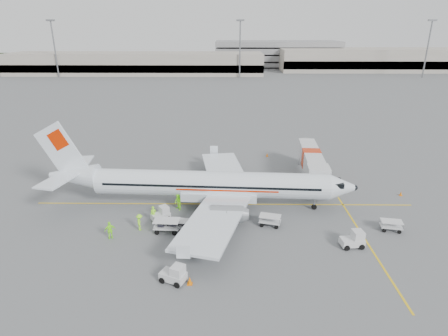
{
  "coord_description": "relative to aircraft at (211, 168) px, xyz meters",
  "views": [
    {
      "loc": [
        0.51,
        -39.69,
        19.57
      ],
      "look_at": [
        0.0,
        2.0,
        3.8
      ],
      "focal_mm": 30.0,
      "sensor_mm": 36.0,
      "label": 1
    }
  ],
  "objects": [
    {
      "name": "mast_west",
      "position": [
        -68.58,
        118.56,
        6.19
      ],
      "size": [
        3.2,
        1.2,
        22.0
      ],
      "primitive_type": null,
      "color": "slate",
      "rests_on": "ground"
    },
    {
      "name": "belt_loader",
      "position": [
        0.07,
        -5.09,
        -3.5
      ],
      "size": [
        4.96,
        2.23,
        2.61
      ],
      "primitive_type": null,
      "rotation": [
        0.0,
        0.0,
        -0.09
      ],
      "color": "silver",
      "rests_on": "ground"
    },
    {
      "name": "terminal_east",
      "position": [
        71.42,
        145.56,
        0.19
      ],
      "size": [
        90.0,
        26.0,
        10.0
      ],
      "primitive_type": null,
      "color": "gray",
      "rests_on": "ground"
    },
    {
      "name": "ground",
      "position": [
        1.42,
        0.56,
        -4.81
      ],
      "size": [
        360.0,
        360.0,
        0.0
      ],
      "primitive_type": "plane",
      "color": "#56595B"
    },
    {
      "name": "cart_loaded_b",
      "position": [
        -2.84,
        -5.4,
        -4.28
      ],
      "size": [
        2.15,
        1.4,
        1.06
      ],
      "primitive_type": null,
      "rotation": [
        0.0,
        0.0,
        -0.1
      ],
      "color": "silver",
      "rests_on": "ground"
    },
    {
      "name": "parking_garage",
      "position": [
        26.42,
        160.56,
        2.19
      ],
      "size": [
        62.0,
        24.0,
        14.0
      ],
      "primitive_type": null,
      "color": "slate",
      "rests_on": "ground"
    },
    {
      "name": "stripe_lead",
      "position": [
        1.42,
        0.56,
        -4.8
      ],
      "size": [
        44.0,
        0.2,
        0.01
      ],
      "primitive_type": "cube",
      "color": "yellow",
      "rests_on": "ground"
    },
    {
      "name": "cart_empty_b",
      "position": [
        18.61,
        -5.28,
        -4.26
      ],
      "size": [
        2.26,
        1.57,
        1.09
      ],
      "primitive_type": null,
      "rotation": [
        0.0,
        0.0,
        -0.17
      ],
      "color": "silver",
      "rests_on": "ground"
    },
    {
      "name": "jet_bridge",
      "position": [
        13.1,
        8.58,
        -2.75
      ],
      "size": [
        4.07,
        15.87,
        4.12
      ],
      "primitive_type": null,
      "rotation": [
        0.0,
        0.0,
        -0.07
      ],
      "color": "silver",
      "rests_on": "ground"
    },
    {
      "name": "crew_b",
      "position": [
        -3.74,
        -0.94,
        -3.85
      ],
      "size": [
        1.14,
        1.18,
        1.92
      ],
      "primitive_type": "imported",
      "rotation": [
        0.0,
        0.0,
        -0.95
      ],
      "color": "#89E920",
      "rests_on": "ground"
    },
    {
      "name": "terminal_west",
      "position": [
        -38.58,
        130.56,
        -0.31
      ],
      "size": [
        110.0,
        22.0,
        9.0
      ],
      "primitive_type": null,
      "color": "gray",
      "rests_on": "ground"
    },
    {
      "name": "cart_empty_a",
      "position": [
        6.33,
        -4.42,
        -4.23
      ],
      "size": [
        2.46,
        1.81,
        1.15
      ],
      "primitive_type": null,
      "rotation": [
        0.0,
        0.0,
        -0.25
      ],
      "color": "silver",
      "rests_on": "ground"
    },
    {
      "name": "aircraft",
      "position": [
        0.0,
        0.0,
        0.0
      ],
      "size": [
        36.34,
        29.23,
        9.62
      ],
      "primitive_type": null,
      "rotation": [
        0.0,
        0.0,
        -0.06
      ],
      "color": "white",
      "rests_on": "ground"
    },
    {
      "name": "tug_aft",
      "position": [
        -5.35,
        -3.37,
        -4.06
      ],
      "size": [
        2.23,
        2.03,
        1.5
      ],
      "primitive_type": null,
      "rotation": [
        0.0,
        0.0,
        0.61
      ],
      "color": "silver",
      "rests_on": "ground"
    },
    {
      "name": "tug_mid",
      "position": [
        -2.54,
        -13.77,
        -4.01
      ],
      "size": [
        2.37,
        1.91,
        1.6
      ],
      "primitive_type": null,
      "rotation": [
        0.0,
        0.0,
        -0.41
      ],
      "color": "silver",
      "rests_on": "ground"
    },
    {
      "name": "cart_loaded_a",
      "position": [
        -4.27,
        -5.82,
        -4.14
      ],
      "size": [
        2.65,
        1.66,
        1.34
      ],
      "primitive_type": null,
      "rotation": [
        0.0,
        0.0,
        -0.06
      ],
      "color": "silver",
      "rests_on": "ground"
    },
    {
      "name": "mast_east",
      "position": [
        81.42,
        118.56,
        6.19
      ],
      "size": [
        3.2,
        1.2,
        22.0
      ],
      "primitive_type": null,
      "color": "slate",
      "rests_on": "ground"
    },
    {
      "name": "crew_d",
      "position": [
        -9.63,
        -7.2,
        -3.89
      ],
      "size": [
        1.16,
        0.93,
        1.84
      ],
      "primitive_type": "imported",
      "rotation": [
        0.0,
        0.0,
        3.67
      ],
      "color": "#89E920",
      "rests_on": "ground"
    },
    {
      "name": "crew_a",
      "position": [
        -6.05,
        -3.59,
        -3.96
      ],
      "size": [
        0.69,
        0.52,
        1.7
      ],
      "primitive_type": "imported",
      "rotation": [
        0.0,
        0.0,
        0.19
      ],
      "color": "#89E920",
      "rests_on": "ground"
    },
    {
      "name": "cone_stbd",
      "position": [
        -1.15,
        -14.1,
        -4.45
      ],
      "size": [
        0.43,
        0.43,
        0.71
      ],
      "primitive_type": "cone",
      "color": "#E36602",
      "rests_on": "ground"
    },
    {
      "name": "mast_center",
      "position": [
        6.42,
        118.56,
        6.19
      ],
      "size": [
        3.2,
        1.2,
        22.0
      ],
      "primitive_type": null,
      "color": "slate",
      "rests_on": "ground"
    },
    {
      "name": "cone_port",
      "position": [
        8.18,
        17.97,
        -4.52
      ],
      "size": [
        0.36,
        0.36,
        0.58
      ],
      "primitive_type": "cone",
      "color": "#E36602",
      "rests_on": "ground"
    },
    {
      "name": "crew_c",
      "position": [
        -7.11,
        -5.49,
        -3.93
      ],
      "size": [
        0.92,
        1.26,
        1.76
      ],
      "primitive_type": "imported",
      "rotation": [
        0.0,
        0.0,
        1.83
      ],
      "color": "#89E920",
      "rests_on": "ground"
    },
    {
      "name": "stripe_cross",
      "position": [
        15.42,
        -7.44,
        -4.8
      ],
      "size": [
        0.2,
        20.0,
        0.01
      ],
      "primitive_type": "cube",
      "color": "yellow",
      "rests_on": "ground"
    },
    {
      "name": "tug_fore",
      "position": [
        13.69,
        -8.37,
        -3.98
      ],
      "size": [
        2.28,
        1.48,
        1.65
      ],
      "primitive_type": null,
      "rotation": [
        0.0,
        0.0,
        0.13
      ],
      "color": "silver",
      "rests_on": "ground"
    },
    {
      "name": "treeline",
      "position": [
        1.42,
        175.56,
        -1.81
      ],
      "size": [
        300.0,
        3.0,
        6.0
      ],
      "primitive_type": null,
      "color": "black",
      "rests_on": "ground"
    },
    {
      "name": "cone_nose",
      "position": [
        23.31,
        3.25,
        -4.52
      ],
      "size": [
        0.35,
        0.35,
        0.57
      ],
      "primitive_type": "cone",
      "color": "#E36602",
      "rests_on": "ground"
    }
  ]
}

